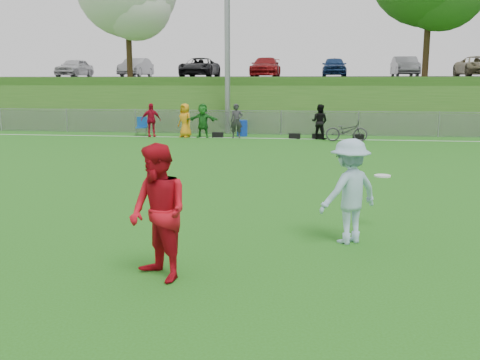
% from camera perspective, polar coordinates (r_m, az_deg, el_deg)
% --- Properties ---
extents(ground, '(120.00, 120.00, 0.00)m').
position_cam_1_polar(ground, '(8.96, -4.38, -7.66)').
color(ground, '#266114').
rests_on(ground, ground).
extents(sideline_far, '(60.00, 0.10, 0.01)m').
position_cam_1_polar(sideline_far, '(26.52, 4.10, 4.44)').
color(sideline_far, white).
rests_on(sideline_far, ground).
extents(fence, '(58.00, 0.06, 1.30)m').
position_cam_1_polar(fence, '(28.45, 4.41, 6.14)').
color(fence, gray).
rests_on(fence, ground).
extents(light_pole, '(1.20, 0.40, 12.15)m').
position_cam_1_polar(light_pole, '(29.77, -1.38, 18.05)').
color(light_pole, gray).
rests_on(light_pole, ground).
extents(berm, '(120.00, 18.00, 3.00)m').
position_cam_1_polar(berm, '(39.37, 5.52, 8.57)').
color(berm, '#275919').
rests_on(berm, ground).
extents(parking_lot, '(120.00, 12.00, 0.10)m').
position_cam_1_polar(parking_lot, '(41.35, 5.69, 10.80)').
color(parking_lot, black).
rests_on(parking_lot, berm).
extents(car_row, '(32.04, 5.18, 1.44)m').
position_cam_1_polar(car_row, '(40.43, 3.96, 11.93)').
color(car_row, '#BBBBBE').
rests_on(car_row, parking_lot).
extents(spectator_row, '(9.52, 0.89, 1.69)m').
position_cam_1_polar(spectator_row, '(26.82, -2.27, 6.33)').
color(spectator_row, '#AA0B23').
rests_on(spectator_row, ground).
extents(gear_bags, '(7.50, 0.39, 0.26)m').
position_cam_1_polar(gear_bags, '(26.56, 6.05, 4.69)').
color(gear_bags, black).
rests_on(gear_bags, ground).
extents(player_red_center, '(1.20, 1.18, 1.95)m').
position_cam_1_polar(player_red_center, '(7.57, -8.68, -3.49)').
color(player_red_center, red).
rests_on(player_red_center, ground).
extents(player_blue, '(1.35, 1.26, 1.82)m').
position_cam_1_polar(player_blue, '(9.42, 11.58, -1.20)').
color(player_blue, '#9ABED6').
rests_on(player_blue, ground).
extents(frisbee, '(0.31, 0.31, 0.03)m').
position_cam_1_polar(frisbee, '(10.45, 14.95, 0.44)').
color(frisbee, silver).
rests_on(frisbee, ground).
extents(recycling_bin, '(0.72, 0.72, 0.82)m').
position_cam_1_polar(recycling_bin, '(27.64, 0.23, 5.56)').
color(recycling_bin, '#0F32AA').
rests_on(recycling_bin, ground).
extents(camp_chair, '(0.60, 0.61, 0.97)m').
position_cam_1_polar(camp_chair, '(28.34, -10.46, 5.25)').
color(camp_chair, '#0E4598').
rests_on(camp_chair, ground).
extents(bicycle, '(1.93, 0.69, 1.01)m').
position_cam_1_polar(bicycle, '(25.64, 11.31, 5.18)').
color(bicycle, '#2E2E30').
rests_on(bicycle, ground).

